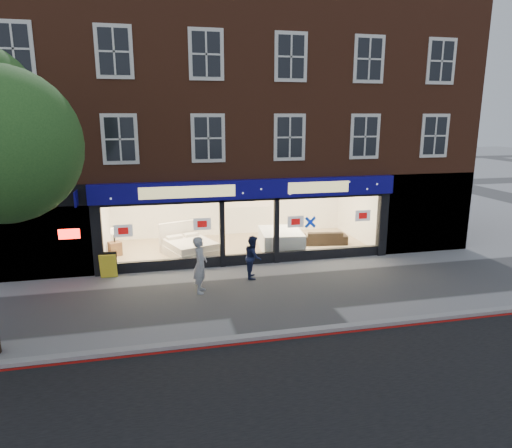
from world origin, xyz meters
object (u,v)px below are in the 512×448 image
object	(u,v)px
display_bed	(189,247)
mattress_stack	(281,240)
a_board	(108,265)
sofa	(324,237)
pedestrian_blue	(253,257)
pedestrian_grey	(200,265)

from	to	relation	value
display_bed	mattress_stack	bearing A→B (deg)	-22.71
a_board	display_bed	bearing A→B (deg)	34.29
sofa	a_board	xyz separation A→B (m)	(-8.86, -2.10, 0.06)
mattress_stack	pedestrian_blue	size ratio (longest dim) A/B	1.50
pedestrian_grey	a_board	bearing A→B (deg)	68.12
mattress_stack	pedestrian_grey	distance (m)	5.28
mattress_stack	sofa	bearing A→B (deg)	12.85
mattress_stack	a_board	distance (m)	6.95
mattress_stack	a_board	xyz separation A→B (m)	(-6.76, -1.62, -0.06)
pedestrian_blue	mattress_stack	bearing A→B (deg)	-21.72
mattress_stack	a_board	world-z (taller)	mattress_stack
a_board	pedestrian_grey	bearing A→B (deg)	-31.35
sofa	a_board	bearing A→B (deg)	22.47
a_board	mattress_stack	bearing A→B (deg)	16.68
sofa	pedestrian_grey	xyz separation A→B (m)	(-5.85, -4.18, 0.54)
display_bed	pedestrian_grey	distance (m)	3.90
sofa	pedestrian_blue	bearing A→B (deg)	48.75
display_bed	sofa	xyz separation A→B (m)	(5.90, 0.31, -0.05)
a_board	pedestrian_blue	xyz separation A→B (m)	(4.97, -1.12, 0.31)
mattress_stack	pedestrian_blue	distance (m)	3.28
display_bed	pedestrian_blue	bearing A→B (deg)	-75.59
a_board	pedestrian_blue	distance (m)	5.10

